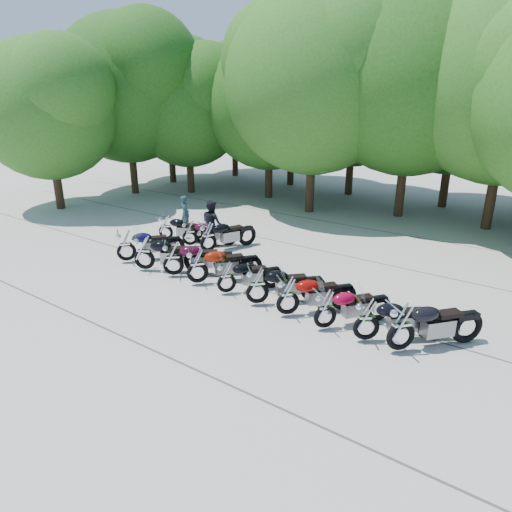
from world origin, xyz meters
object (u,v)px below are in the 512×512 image
Objects in this scene: motorcycle_2 at (173,258)px; motorcycle_4 at (226,276)px; motorcycle_8 at (367,318)px; motorcycle_12 at (208,236)px; motorcycle_3 at (197,265)px; motorcycle_10 at (166,226)px; motorcycle_9 at (402,326)px; motorcycle_7 at (326,308)px; motorcycle_1 at (144,251)px; motorcycle_11 at (190,232)px; rider_1 at (212,223)px; motorcycle_5 at (257,284)px; motorcycle_0 at (126,245)px; motorcycle_6 at (288,295)px; rider_0 at (185,214)px.

motorcycle_2 reaches higher than motorcycle_4.
motorcycle_4 is 0.90× the size of motorcycle_8.
motorcycle_12 is (-7.68, 2.78, 0.03)m from motorcycle_8.
motorcycle_3 reaches higher than motorcycle_10.
motorcycle_4 is 5.52m from motorcycle_9.
motorcycle_8 reaches higher than motorcycle_10.
motorcycle_8 is at bearing -142.15° from motorcycle_7.
motorcycle_2 is at bearing -108.47° from motorcycle_1.
motorcycle_11 is (-8.80, 2.93, -0.05)m from motorcycle_8.
motorcycle_9 is (7.87, -0.23, 0.03)m from motorcycle_2.
motorcycle_7 is at bearing -119.05° from motorcycle_1.
motorcycle_11 is 1.13m from motorcycle_12.
motorcycle_2 is (1.20, 0.21, -0.04)m from motorcycle_1.
motorcycle_7 is at bearing 172.14° from rider_1.
motorcycle_5 is 1.06× the size of motorcycle_7.
motorcycle_1 is 7.09m from motorcycle_7.
motorcycle_2 is at bearing 42.26° from motorcycle_5.
motorcycle_9 is 9.76m from rider_1.
motorcycle_5 is (5.99, -0.12, -0.02)m from motorcycle_0.
motorcycle_3 is 0.96× the size of motorcycle_9.
motorcycle_0 is 4.76m from motorcycle_4.
motorcycle_1 is at bearing 35.32° from motorcycle_7.
motorcycle_2 is (2.40, 0.02, 0.00)m from motorcycle_0.
motorcycle_6 is (4.68, -0.21, -0.03)m from motorcycle_2.
motorcycle_2 is 5.89m from motorcycle_7.
motorcycle_12 is at bearing 12.63° from motorcycle_7.
rider_0 is at bearing -4.18° from motorcycle_3.
motorcycle_1 reaches higher than motorcycle_2.
motorcycle_1 is at bearing 149.29° from motorcycle_11.
motorcycle_4 is 4.66m from motorcycle_8.
rider_1 is (-8.21, 3.62, 0.27)m from motorcycle_8.
motorcycle_2 is 3.59m from rider_1.
motorcycle_1 is 3.59m from rider_1.
motorcycle_9 is (0.86, 0.01, 0.06)m from motorcycle_8.
rider_0 is at bearing -0.13° from motorcycle_4.
motorcycle_0 is 3.53m from motorcycle_3.
motorcycle_3 is at bearing -113.78° from motorcycle_1.
motorcycle_7 is (2.30, -0.15, -0.04)m from motorcycle_5.
motorcycle_10 is at bearing 6.05° from motorcycle_3.
motorcycle_2 is at bearing 171.56° from motorcycle_11.
motorcycle_8 is (8.21, -0.04, -0.06)m from motorcycle_1.
motorcycle_2 is 2.62m from motorcycle_12.
motorcycle_3 is 6.12m from rider_0.
motorcycle_9 reaches higher than motorcycle_2.
motorcycle_9 is 1.16× the size of motorcycle_10.
motorcycle_4 is 1.13× the size of rider_1.
motorcycle_7 reaches higher than motorcycle_4.
motorcycle_9 is at bearing -126.86° from motorcycle_10.
motorcycle_10 is (-10.17, 2.91, -0.04)m from motorcycle_8.
motorcycle_11 is at bearing 16.77° from motorcycle_5.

